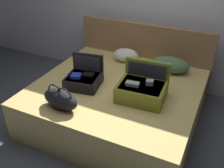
% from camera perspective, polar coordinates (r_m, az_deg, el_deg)
% --- Properties ---
extents(ground_plane, '(12.00, 12.00, 0.00)m').
position_cam_1_polar(ground_plane, '(3.23, -2.05, -11.75)').
color(ground_plane, '#4C515B').
extents(back_wall, '(8.00, 0.10, 2.60)m').
position_cam_1_polar(back_wall, '(4.01, 9.07, 17.69)').
color(back_wall, silver).
rests_on(back_wall, ground).
extents(bed, '(2.00, 1.85, 0.53)m').
position_cam_1_polar(bed, '(3.35, 1.03, -4.25)').
color(bed, tan).
rests_on(bed, ground).
extents(headboard, '(2.04, 0.08, 1.04)m').
position_cam_1_polar(headboard, '(4.01, 6.91, 5.99)').
color(headboard, olive).
rests_on(headboard, ground).
extents(hard_case_large, '(0.55, 0.47, 0.40)m').
position_cam_1_polar(hard_case_large, '(2.93, 6.71, -1.07)').
color(hard_case_large, olive).
rests_on(hard_case_large, bed).
extents(hard_case_medium, '(0.46, 0.45, 0.35)m').
position_cam_1_polar(hard_case_medium, '(3.19, -6.25, 1.31)').
color(hard_case_medium, black).
rests_on(hard_case_medium, bed).
extents(duffel_bag, '(0.46, 0.26, 0.27)m').
position_cam_1_polar(duffel_bag, '(2.81, -11.40, -3.26)').
color(duffel_bag, black).
rests_on(duffel_bag, bed).
extents(pillow_near_headboard, '(0.53, 0.29, 0.22)m').
position_cam_1_polar(pillow_near_headboard, '(3.56, 12.77, 4.19)').
color(pillow_near_headboard, '#4C724C').
rests_on(pillow_near_headboard, bed).
extents(pillow_center_head, '(0.41, 0.32, 0.19)m').
position_cam_1_polar(pillow_center_head, '(3.80, 3.12, 6.44)').
color(pillow_center_head, white).
rests_on(pillow_center_head, bed).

